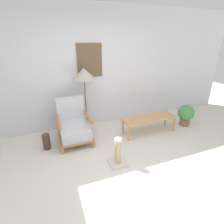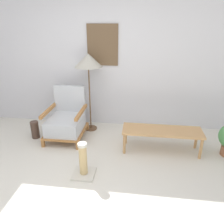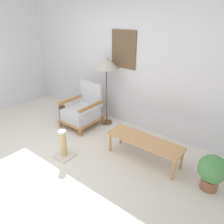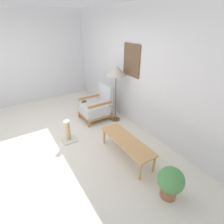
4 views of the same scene
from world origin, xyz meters
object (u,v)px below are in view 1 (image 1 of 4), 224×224
at_px(floor_lamp, 84,76).
at_px(potted_plant, 186,114).
at_px(vase, 46,142).
at_px(armchair, 74,127).
at_px(coffee_table, 149,119).
at_px(scratching_post, 118,154).

xyz_separation_m(floor_lamp, potted_plant, (2.33, -0.62, -0.99)).
relative_size(vase, potted_plant, 0.60).
xyz_separation_m(armchair, potted_plant, (2.68, -0.24, -0.03)).
relative_size(armchair, potted_plant, 1.68).
xyz_separation_m(coffee_table, vase, (-2.20, 0.15, -0.18)).
xyz_separation_m(floor_lamp, scratching_post, (0.20, -1.37, -1.10)).
bearing_deg(coffee_table, armchair, 171.53).
bearing_deg(scratching_post, coffee_table, 34.96).
bearing_deg(vase, floor_lamp, 27.08).
relative_size(potted_plant, scratching_post, 1.06).
distance_m(floor_lamp, potted_plant, 2.61).
bearing_deg(potted_plant, floor_lamp, 165.22).
xyz_separation_m(armchair, floor_lamp, (0.35, 0.37, 0.96)).
height_order(armchair, floor_lamp, floor_lamp).
xyz_separation_m(floor_lamp, vase, (-0.91, -0.47, -1.13)).
bearing_deg(vase, coffee_table, -3.84).
relative_size(floor_lamp, potted_plant, 2.75).
bearing_deg(potted_plant, coffee_table, 179.95).
distance_m(armchair, vase, 0.60).
distance_m(armchair, scratching_post, 1.15).
bearing_deg(scratching_post, floor_lamp, 98.48).
distance_m(armchair, floor_lamp, 1.09).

